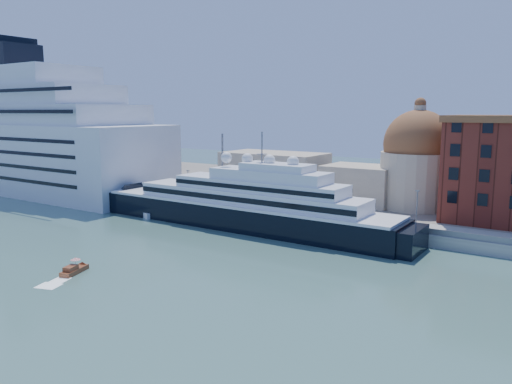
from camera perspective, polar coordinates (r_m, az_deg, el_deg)
The scene contains 9 objects.
ground at distance 92.30m, azimuth -6.46°, elevation -7.25°, with size 400.00×400.00×0.00m, color #325754.
quay at distance 119.12m, azimuth 4.16°, elevation -2.84°, with size 180.00×10.00×2.50m, color gray.
land at distance 155.53m, azimuth 11.67°, elevation -0.25°, with size 260.00×72.00×2.00m, color slate.
quay_fence at distance 114.93m, azimuth 3.06°, elevation -2.33°, with size 180.00×0.10×1.20m, color slate.
superyacht at distance 114.59m, azimuth -2.74°, elevation -1.70°, with size 85.12×11.80×25.44m.
service_barge at distance 130.18m, azimuth -12.59°, elevation -2.21°, with size 12.88×7.92×2.75m.
water_taxi at distance 87.26m, azimuth -20.11°, elevation -8.32°, with size 3.45×5.76×2.60m.
church at distance 135.92m, azimuth 11.53°, elevation 2.62°, with size 66.00×18.00×25.50m.
lamp_posts at distance 122.91m, azimuth -1.33°, elevation 1.62°, with size 120.80×2.40×18.00m.
Camera 1 is at (57.53, -67.30, 26.08)m, focal length 35.00 mm.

